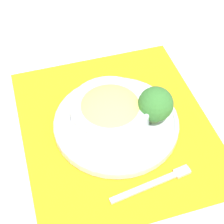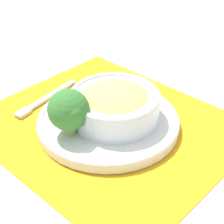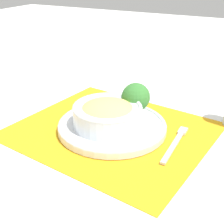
# 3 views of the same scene
# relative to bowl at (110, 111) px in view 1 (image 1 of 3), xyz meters

# --- Properties ---
(ground_plane) EXTENTS (4.00, 4.00, 0.00)m
(ground_plane) POSITION_rel_bowl_xyz_m (0.01, 0.01, -0.05)
(ground_plane) COLOR white
(placemat) EXTENTS (0.54, 0.48, 0.00)m
(placemat) POSITION_rel_bowl_xyz_m (0.01, 0.01, -0.05)
(placemat) COLOR orange
(placemat) RESTS_ON ground_plane
(plate) EXTENTS (0.28, 0.28, 0.02)m
(plate) POSITION_rel_bowl_xyz_m (0.01, 0.01, -0.04)
(plate) COLOR silver
(plate) RESTS_ON placemat
(bowl) EXTENTS (0.18, 0.18, 0.07)m
(bowl) POSITION_rel_bowl_xyz_m (0.00, 0.00, 0.00)
(bowl) COLOR silver
(bowl) RESTS_ON plate
(broccoli_floret) EXTENTS (0.08, 0.08, 0.09)m
(broccoli_floret) POSITION_rel_bowl_xyz_m (0.04, 0.09, 0.02)
(broccoli_floret) COLOR #84AD5B
(broccoli_floret) RESTS_ON plate
(carrot_slice_near) EXTENTS (0.04, 0.04, 0.01)m
(carrot_slice_near) POSITION_rel_bowl_xyz_m (-0.01, 0.06, -0.03)
(carrot_slice_near) COLOR orange
(carrot_slice_near) RESTS_ON plate
(carrot_slice_middle) EXTENTS (0.04, 0.04, 0.01)m
(carrot_slice_middle) POSITION_rel_bowl_xyz_m (-0.03, 0.05, -0.03)
(carrot_slice_middle) COLOR orange
(carrot_slice_middle) RESTS_ON plate
(carrot_slice_far) EXTENTS (0.04, 0.04, 0.01)m
(carrot_slice_far) POSITION_rel_bowl_xyz_m (-0.04, 0.03, -0.03)
(carrot_slice_far) COLOR orange
(carrot_slice_far) RESTS_ON plate
(carrot_slice_extra) EXTENTS (0.04, 0.04, 0.01)m
(carrot_slice_extra) POSITION_rel_bowl_xyz_m (-0.05, 0.01, -0.03)
(carrot_slice_extra) COLOR orange
(carrot_slice_extra) RESTS_ON plate
(fork) EXTENTS (0.02, 0.18, 0.01)m
(fork) POSITION_rel_bowl_xyz_m (0.18, 0.03, -0.05)
(fork) COLOR silver
(fork) RESTS_ON placemat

